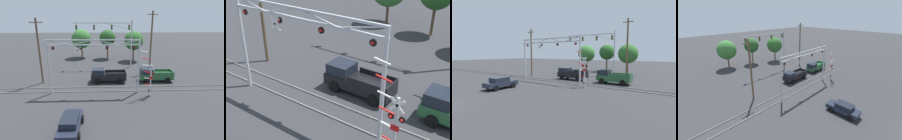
{
  "view_description": "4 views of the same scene",
  "coord_description": "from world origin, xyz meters",
  "views": [
    {
      "loc": [
        1.33,
        -4.68,
        9.57
      ],
      "look_at": [
        2.28,
        17.99,
        2.48
      ],
      "focal_mm": 28.0,
      "sensor_mm": 36.0,
      "label": 1
    },
    {
      "loc": [
        10.81,
        4.69,
        10.88
      ],
      "look_at": [
        0.75,
        18.91,
        2.03
      ],
      "focal_mm": 45.0,
      "sensor_mm": 36.0,
      "label": 2
    },
    {
      "loc": [
        17.69,
        -5.14,
        4.6
      ],
      "look_at": [
        2.18,
        17.03,
        1.94
      ],
      "focal_mm": 28.0,
      "sensor_mm": 36.0,
      "label": 3
    },
    {
      "loc": [
        -18.51,
        1.83,
        12.53
      ],
      "look_at": [
        -0.67,
        19.06,
        3.05
      ],
      "focal_mm": 24.0,
      "sensor_mm": 36.0,
      "label": 4
    }
  ],
  "objects": [
    {
      "name": "background_tree_far_right_verge",
      "position": [
        1.98,
        35.37,
        4.72
      ],
      "size": [
        3.66,
        3.66,
        6.57
      ],
      "color": "brown",
      "rests_on": "ground_plane"
    },
    {
      "name": "utility_pole_right",
      "position": [
        9.4,
        25.44,
        5.34
      ],
      "size": [
        1.8,
        0.28,
        10.37
      ],
      "color": "brown",
      "rests_on": "ground_plane"
    },
    {
      "name": "pickup_truck_lead",
      "position": [
        1.56,
        20.06,
        0.98
      ],
      "size": [
        5.18,
        2.14,
        2.02
      ],
      "color": "black",
      "rests_on": "ground_plane"
    },
    {
      "name": "sedan_waiting",
      "position": [
        -1.68,
        8.33,
        0.78
      ],
      "size": [
        1.89,
        4.21,
        1.49
      ],
      "color": "#1E2333",
      "rests_on": "ground_plane"
    },
    {
      "name": "rail_track_near",
      "position": [
        0.0,
        16.39,
        0.05
      ],
      "size": [
        80.0,
        0.08,
        0.1
      ],
      "primitive_type": "cube",
      "color": "gray",
      "rests_on": "ground_plane"
    },
    {
      "name": "rail_track_far",
      "position": [
        0.0,
        17.83,
        0.05
      ],
      "size": [
        80.0,
        0.08,
        0.1
      ],
      "primitive_type": "cube",
      "color": "gray",
      "rests_on": "ground_plane"
    },
    {
      "name": "background_tree_far_left_verge",
      "position": [
        7.58,
        32.86,
        4.39
      ],
      "size": [
        4.09,
        4.09,
        6.45
      ],
      "color": "brown",
      "rests_on": "ground_plane"
    },
    {
      "name": "utility_pole_left",
      "position": [
        -7.9,
        19.97,
        4.8
      ],
      "size": [
        1.8,
        0.28,
        9.3
      ],
      "color": "brown",
      "rests_on": "ground_plane"
    },
    {
      "name": "crossing_signal_mast",
      "position": [
        6.78,
        15.01,
        2.06
      ],
      "size": [
        1.81,
        0.35,
        5.71
      ],
      "color": "#B7BABF",
      "rests_on": "ground_plane"
    },
    {
      "name": "pickup_truck_following",
      "position": [
        8.77,
        20.14,
        0.98
      ],
      "size": [
        4.97,
        2.14,
        2.02
      ],
      "color": "#23512D",
      "rests_on": "ground_plane"
    },
    {
      "name": "crossing_gantry",
      "position": [
        -0.01,
        16.11,
        4.77
      ],
      "size": [
        11.32,
        0.28,
        6.89
      ],
      "color": "#B7BABF",
      "rests_on": "ground_plane"
    },
    {
      "name": "background_tree_beyond_span",
      "position": [
        -4.08,
        36.41,
        4.39
      ],
      "size": [
        4.45,
        4.45,
        6.63
      ],
      "color": "brown",
      "rests_on": "ground_plane"
    },
    {
      "name": "traffic_signal_span",
      "position": [
        3.68,
        27.92,
        6.21
      ],
      "size": [
        10.74,
        0.39,
        8.9
      ],
      "color": "#B7BABF",
      "rests_on": "ground_plane"
    }
  ]
}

